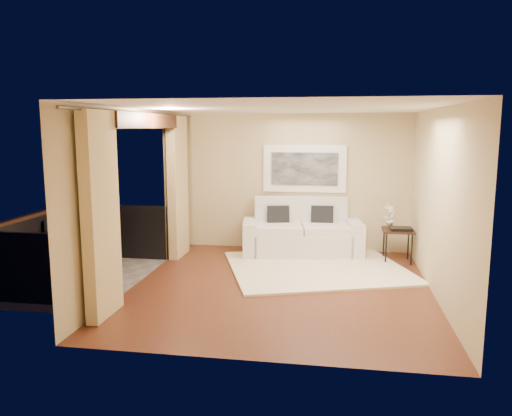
% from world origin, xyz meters
% --- Properties ---
extents(floor, '(5.00, 5.00, 0.00)m').
position_xyz_m(floor, '(0.00, 0.00, 0.00)').
color(floor, '#5B2D1B').
rests_on(floor, ground).
extents(room_shell, '(5.00, 6.40, 5.00)m').
position_xyz_m(room_shell, '(-2.13, 0.00, 2.52)').
color(room_shell, white).
rests_on(room_shell, ground).
extents(balcony, '(1.81, 2.60, 1.17)m').
position_xyz_m(balcony, '(-3.31, 0.00, 0.18)').
color(balcony, '#605B56').
rests_on(balcony, ground).
extents(curtains, '(0.16, 4.80, 2.64)m').
position_xyz_m(curtains, '(-2.11, 0.00, 1.34)').
color(curtains, '#CFB97F').
rests_on(curtains, ground).
extents(artwork, '(1.62, 0.07, 0.92)m').
position_xyz_m(artwork, '(0.18, 2.46, 1.62)').
color(artwork, white).
rests_on(artwork, room_shell).
extents(rug, '(3.59, 3.36, 0.04)m').
position_xyz_m(rug, '(0.50, 1.10, 0.02)').
color(rug, '#FFF2CD').
rests_on(rug, floor).
extents(sofa, '(2.36, 1.29, 1.08)m').
position_xyz_m(sofa, '(0.17, 2.10, 0.38)').
color(sofa, silver).
rests_on(sofa, floor).
extents(side_table, '(0.56, 0.56, 0.60)m').
position_xyz_m(side_table, '(1.93, 1.80, 0.54)').
color(side_table, black).
rests_on(side_table, floor).
extents(tray, '(0.39, 0.29, 0.05)m').
position_xyz_m(tray, '(1.97, 1.73, 0.63)').
color(tray, black).
rests_on(tray, side_table).
extents(orchid, '(0.28, 0.28, 0.45)m').
position_xyz_m(orchid, '(1.79, 1.96, 0.82)').
color(orchid, white).
rests_on(orchid, side_table).
extents(bistro_table, '(0.68, 0.68, 0.71)m').
position_xyz_m(bistro_table, '(-3.68, 0.03, 0.62)').
color(bistro_table, black).
rests_on(bistro_table, balcony).
extents(balcony_chair_far, '(0.43, 0.44, 0.93)m').
position_xyz_m(balcony_chair_far, '(-3.24, 0.69, 0.53)').
color(balcony_chair_far, black).
rests_on(balcony_chair_far, balcony).
extents(balcony_chair_near, '(0.44, 0.44, 0.91)m').
position_xyz_m(balcony_chair_near, '(-2.88, -0.84, 0.53)').
color(balcony_chair_near, black).
rests_on(balcony_chair_near, balcony).
extents(ice_bucket, '(0.18, 0.18, 0.20)m').
position_xyz_m(ice_bucket, '(-3.88, 0.13, 0.81)').
color(ice_bucket, silver).
rests_on(ice_bucket, bistro_table).
extents(candle, '(0.06, 0.06, 0.07)m').
position_xyz_m(candle, '(-3.67, 0.15, 0.74)').
color(candle, red).
rests_on(candle, bistro_table).
extents(vase, '(0.04, 0.04, 0.18)m').
position_xyz_m(vase, '(-3.67, -0.11, 0.80)').
color(vase, silver).
rests_on(vase, bistro_table).
extents(glass_a, '(0.06, 0.06, 0.12)m').
position_xyz_m(glass_a, '(-3.58, -0.08, 0.77)').
color(glass_a, silver).
rests_on(glass_a, bistro_table).
extents(glass_b, '(0.06, 0.06, 0.12)m').
position_xyz_m(glass_b, '(-3.53, 0.08, 0.77)').
color(glass_b, silver).
rests_on(glass_b, bistro_table).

